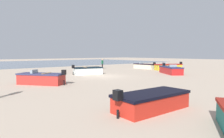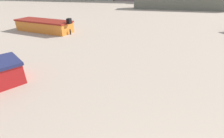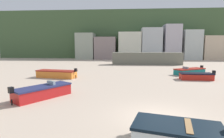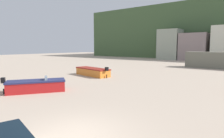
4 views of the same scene
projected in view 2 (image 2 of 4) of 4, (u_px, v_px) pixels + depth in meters
name	position (u px, v px, depth m)	size (l,w,h in m)	color
harbor_pier	(181.00, 1.00, 25.98)	(14.80, 2.40, 2.62)	slate
boat_orange_4	(44.00, 26.00, 13.58)	(5.37, 2.48, 1.24)	orange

